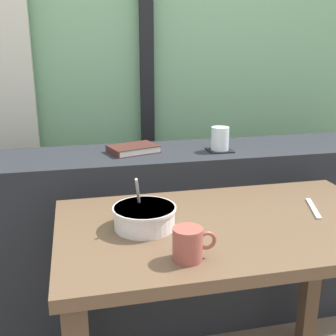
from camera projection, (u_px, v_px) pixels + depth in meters
name	position (u px, v px, depth m)	size (l,w,h in m)	color
outdoor_backdrop	(139.00, 11.00, 2.24)	(4.80, 0.08, 2.80)	#7AAD7F
window_divider_post	(146.00, 30.00, 2.21)	(0.07, 0.05, 2.60)	black
dark_console_ledge	(167.00, 238.00, 1.88)	(2.80, 0.37, 0.80)	#23262B
breakfast_table	(228.00, 260.00, 1.31)	(1.03, 0.60, 0.72)	brown
coaster_square	(220.00, 150.00, 1.76)	(0.10, 0.10, 0.01)	black
juice_glass	(220.00, 140.00, 1.75)	(0.07, 0.07, 0.10)	white
closed_book	(133.00, 149.00, 1.74)	(0.22, 0.18, 0.03)	#47231E
soup_bowl	(145.00, 217.00, 1.22)	(0.19, 0.19, 0.16)	silver
fork_utensil	(313.00, 208.00, 1.37)	(0.02, 0.17, 0.01)	silver
ceramic_mug	(189.00, 244.00, 1.04)	(0.11, 0.08, 0.08)	#9E4C42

